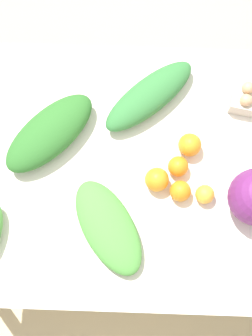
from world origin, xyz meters
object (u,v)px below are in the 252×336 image
orange_1 (190,145)px  orange_4 (157,180)px  greens_bunch_kale (50,133)px  orange_0 (180,191)px  orange_3 (205,194)px  greens_bunch_dandelion (149,96)px  greens_bunch_scallion (108,227)px  orange_2 (178,166)px

orange_1 → orange_4: 0.17m
greens_bunch_kale → orange_0: (-0.45, 0.19, -0.01)m
orange_1 → orange_3: 0.18m
orange_0 → orange_1: size_ratio=0.90×
greens_bunch_dandelion → orange_1: size_ratio=4.80×
greens_bunch_kale → orange_1: bearing=177.1°
greens_bunch_scallion → orange_1: size_ratio=4.31×
greens_bunch_kale → orange_4: size_ratio=4.54×
orange_0 → orange_1: (-0.03, -0.16, 0.00)m
greens_bunch_scallion → orange_0: size_ratio=4.80×
orange_1 → orange_0: bearing=79.0°
greens_bunch_scallion → greens_bunch_dandelion: bearing=-105.0°
greens_bunch_dandelion → orange_0: 0.36m
greens_bunch_dandelion → orange_4: greens_bunch_dandelion is taller
orange_0 → orange_1: 0.17m
greens_bunch_dandelion → orange_4: size_ratio=4.71×
orange_1 → orange_3: orange_1 is taller
greens_bunch_dandelion → orange_0: greens_bunch_dandelion is taller
orange_3 → orange_4: size_ratio=0.79×
orange_2 → orange_4: orange_4 is taller
greens_bunch_scallion → orange_1: orange_1 is taller
greens_bunch_kale → orange_4: greens_bunch_kale is taller
greens_bunch_dandelion → greens_bunch_kale: bearing=24.0°
greens_bunch_dandelion → orange_1: bearing=129.1°
orange_0 → orange_4: 0.09m
greens_bunch_scallion → orange_0: bearing=-151.4°
orange_2 → greens_bunch_dandelion: bearing=-67.6°
greens_bunch_kale → orange_2: 0.46m
greens_bunch_scallion → orange_0: orange_0 is taller
greens_bunch_kale → greens_bunch_scallion: bearing=124.2°
greens_bunch_scallion → orange_4: orange_4 is taller
greens_bunch_kale → orange_0: 0.49m
greens_bunch_dandelion → orange_2: 0.27m
greens_bunch_kale → greens_bunch_dandelion: greens_bunch_kale is taller
greens_bunch_scallion → greens_bunch_dandelion: 0.49m
greens_bunch_dandelion → orange_3: size_ratio=5.97×
greens_bunch_scallion → greens_bunch_dandelion: (-0.13, -0.47, 0.01)m
greens_bunch_scallion → orange_2: bearing=-136.8°
greens_bunch_scallion → orange_1: 0.40m
greens_bunch_scallion → orange_0: 0.27m
greens_bunch_kale → orange_2: greens_bunch_kale is taller
orange_3 → greens_bunch_dandelion: bearing=-60.7°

